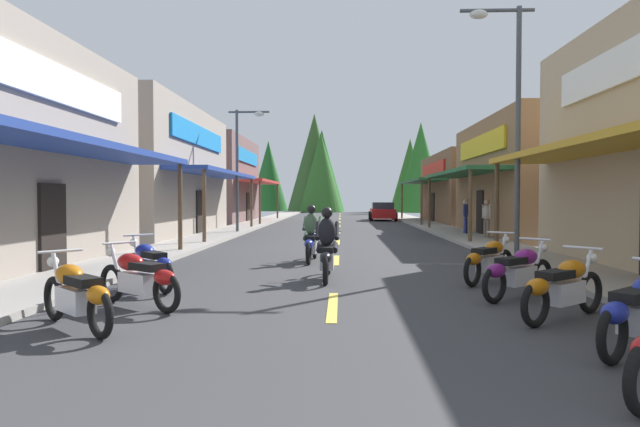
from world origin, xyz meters
TOP-DOWN VIEW (x-y plane):
  - ground at (0.00, 25.77)m, footprint 9.06×81.54m
  - sidewalk_left at (-5.55, 25.77)m, footprint 2.05×81.54m
  - sidewalk_right at (5.55, 25.77)m, footprint 2.05×81.54m
  - centerline_dashes at (0.00, 29.89)m, footprint 0.16×58.55m
  - storefront_left_middle at (-11.00, 24.95)m, footprint 10.73×12.26m
  - storefront_left_far at (-10.75, 38.17)m, footprint 10.22×10.88m
  - storefront_right_middle at (10.04, 24.91)m, footprint 8.82×11.01m
  - storefront_right_far at (10.50, 37.91)m, footprint 9.74×12.26m
  - streetlamp_left at (-4.64, 25.83)m, footprint 1.98×0.30m
  - streetlamp_right at (4.66, 14.57)m, footprint 1.98×0.30m
  - motorcycle_parked_right_2 at (3.34, 7.49)m, footprint 1.72×1.44m
  - motorcycle_parked_right_3 at (3.24, 9.16)m, footprint 1.68×1.47m
  - motorcycle_parked_right_4 at (3.21, 10.95)m, footprint 1.47×1.69m
  - motorcycle_parked_left_0 at (-3.40, 6.66)m, footprint 1.66×1.50m
  - motorcycle_parked_left_1 at (-3.11, 8.13)m, footprint 1.80×1.32m
  - motorcycle_parked_left_2 at (-3.56, 9.89)m, footprint 1.51×1.66m
  - rider_cruising_lead at (-0.17, 11.18)m, footprint 0.60×2.14m
  - rider_cruising_trailing at (-0.67, 14.46)m, footprint 0.60×2.14m
  - pedestrian_by_shop at (6.15, 22.30)m, footprint 0.37×0.54m
  - pedestrian_browsing at (5.86, 24.87)m, footprint 0.40×0.51m
  - parked_car_curbside at (3.33, 41.82)m, footprint 2.13×4.33m
  - treeline_backdrop at (-0.23, 68.56)m, footprint 24.65×12.02m

SIDE VIEW (x-z plane):
  - ground at x=0.00m, z-range -0.10..0.00m
  - centerline_dashes at x=0.00m, z-range 0.00..0.01m
  - sidewalk_left at x=-5.55m, z-range 0.00..0.12m
  - sidewalk_right at x=5.55m, z-range 0.00..0.12m
  - motorcycle_parked_right_2 at x=3.34m, z-range -0.03..1.01m
  - motorcycle_parked_right_3 at x=3.24m, z-range -0.03..1.01m
  - motorcycle_parked_right_4 at x=3.21m, z-range -0.03..1.01m
  - motorcycle_parked_left_0 at x=-3.40m, z-range -0.03..1.01m
  - motorcycle_parked_left_1 at x=-3.11m, z-range -0.03..1.01m
  - motorcycle_parked_left_2 at x=-3.56m, z-range -0.03..1.01m
  - rider_cruising_lead at x=-0.17m, z-range -0.13..1.44m
  - rider_cruising_trailing at x=-0.67m, z-range -0.13..1.44m
  - parked_car_curbside at x=3.33m, z-range -0.01..1.39m
  - pedestrian_browsing at x=5.86m, z-range 0.13..1.82m
  - pedestrian_by_shop at x=6.15m, z-range 0.14..1.84m
  - storefront_right_far at x=10.50m, z-range 0.00..4.77m
  - storefront_right_middle at x=10.04m, z-range 0.00..5.33m
  - storefront_left_far at x=-10.75m, z-range 0.00..5.96m
  - storefront_left_middle at x=-11.00m, z-range 0.00..5.97m
  - streetlamp_left at x=-4.64m, z-range 0.91..6.92m
  - streetlamp_right at x=4.66m, z-range 0.96..7.88m
  - treeline_backdrop at x=-0.23m, z-range -0.92..11.41m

